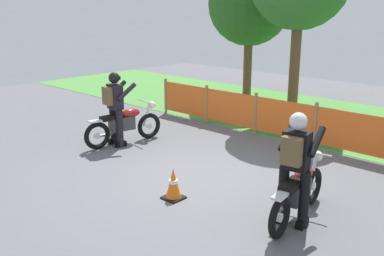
% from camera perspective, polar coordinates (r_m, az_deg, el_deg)
% --- Properties ---
extents(ground, '(24.00, 24.00, 0.02)m').
position_cam_1_polar(ground, '(8.34, 1.15, -6.11)').
color(ground, '#5B5B60').
extents(grass_verge, '(24.00, 5.26, 0.01)m').
position_cam_1_polar(grass_verge, '(12.82, 18.04, 0.99)').
color(grass_verge, '#4C8C3D').
rests_on(grass_verge, ground).
extents(barrier_fence, '(8.17, 0.08, 1.05)m').
position_cam_1_polar(barrier_fence, '(10.43, 12.00, 1.20)').
color(barrier_fence, '#997547').
rests_on(barrier_fence, ground).
extents(tree_leftmost, '(2.66, 2.66, 4.51)m').
position_cam_1_polar(tree_leftmost, '(14.49, 7.61, 15.84)').
color(tree_leftmost, brown).
rests_on(tree_leftmost, ground).
extents(motorcycle_lead, '(0.56, 1.91, 0.91)m').
position_cam_1_polar(motorcycle_lead, '(6.68, 13.85, -8.14)').
color(motorcycle_lead, black).
rests_on(motorcycle_lead, ground).
extents(motorcycle_trailing, '(0.64, 1.98, 0.94)m').
position_cam_1_polar(motorcycle_trailing, '(10.14, -8.90, 0.46)').
color(motorcycle_trailing, black).
rests_on(motorcycle_trailing, ground).
extents(rider_lead, '(0.60, 0.72, 1.69)m').
position_cam_1_polar(rider_lead, '(6.31, 13.47, -4.54)').
color(rider_lead, black).
rests_on(rider_lead, ground).
extents(rider_trailing, '(0.61, 0.73, 1.69)m').
position_cam_1_polar(rider_trailing, '(9.92, -10.11, 3.01)').
color(rider_trailing, black).
rests_on(rider_trailing, ground).
extents(traffic_cone, '(0.32, 0.32, 0.53)m').
position_cam_1_polar(traffic_cone, '(7.22, -2.47, -7.38)').
color(traffic_cone, black).
rests_on(traffic_cone, ground).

